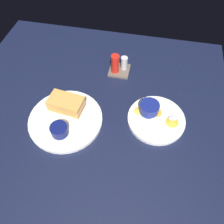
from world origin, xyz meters
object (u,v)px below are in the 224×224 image
Objects in this scene: spoon_by_dark_ramekin at (67,121)px; ramekin_light_gravy at (149,108)px; plate_sandwich_main at (66,120)px; condiment_caddy at (119,66)px; ramekin_dark_sauce at (59,130)px; plate_chips_companion at (156,119)px; spoon_by_gravy_ramekin at (169,118)px; sandwich_half_near at (66,104)px.

spoon_by_dark_ramekin is 31.27cm from ramekin_light_gravy.
spoon_by_dark_ramekin is 1.34× the size of ramekin_light_gravy.
condiment_caddy reaches higher than plate_sandwich_main.
spoon_by_dark_ramekin is (1.01, 5.07, -1.73)cm from ramekin_dark_sauce.
plate_sandwich_main is 2.94× the size of condiment_caddy.
plate_sandwich_main is 33.87cm from condiment_caddy.
condiment_caddy is (13.53, 31.59, 1.44)cm from spoon_by_dark_ramekin.
spoon_by_gravy_ramekin is at bearing 9.99° from plate_chips_companion.
ramekin_dark_sauce is 0.65× the size of condiment_caddy.
condiment_caddy is (14.71, 30.39, 2.61)cm from plate_sandwich_main.
spoon_by_gravy_ramekin is (4.64, 0.82, 1.16)cm from plate_chips_companion.
sandwich_half_near reaches higher than plate_sandwich_main.
ramekin_light_gravy is at bearing 8.22° from sandwich_half_near.
ramekin_light_gravy is at bearing 17.76° from plate_sandwich_main.
ramekin_light_gravy is (-3.27, 2.72, 2.94)cm from plate_chips_companion.
condiment_caddy is (15.68, 25.19, -0.59)cm from sandwich_half_near.
plate_sandwich_main is at bearing -79.42° from sandwich_half_near.
ramekin_dark_sauce reaches higher than spoon_by_dark_ramekin.
spoon_by_dark_ramekin is at bearing -166.32° from spoon_by_gravy_ramekin.
sandwich_half_near is 1.89× the size of ramekin_light_gravy.
spoon_by_gravy_ramekin is at bearing -43.70° from condiment_caddy.
condiment_caddy is at bearing 136.30° from spoon_by_gravy_ramekin.
ramekin_dark_sauce is 5.45cm from spoon_by_dark_ramekin.
plate_chips_companion is 2.92× the size of ramekin_light_gravy.
spoon_by_gravy_ramekin is (39.29, 2.63, -2.04)cm from sandwich_half_near.
ramekin_dark_sauce reaches higher than plate_sandwich_main.
condiment_caddy is (-23.60, 22.56, 1.44)cm from spoon_by_gravy_ramekin.
spoon_by_gravy_ramekin is at bearing 11.56° from plate_sandwich_main.
plate_chips_companion is at bearing -170.01° from spoon_by_gravy_ramekin.
ramekin_dark_sauce is 0.84× the size of ramekin_light_gravy.
condiment_caddy is at bearing 129.06° from plate_chips_companion.
ramekin_light_gravy reaches higher than plate_sandwich_main.
condiment_caddy reaches higher than plate_chips_companion.
spoon_by_dark_ramekin is 38.22cm from spoon_by_gravy_ramekin.
plate_sandwich_main is 3.74× the size of ramekin_light_gravy.
condiment_caddy is (-18.97, 23.37, 2.61)cm from plate_chips_companion.
spoon_by_gravy_ramekin reaches higher than plate_chips_companion.
ramekin_dark_sauce is 0.63× the size of spoon_by_dark_ramekin.
plate_sandwich_main is 2.05cm from spoon_by_dark_ramekin.
plate_sandwich_main is 2.80× the size of spoon_by_dark_ramekin.
plate_chips_companion is 4.85cm from spoon_by_gravy_ramekin.
plate_chips_companion is at bearing -50.94° from condiment_caddy.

